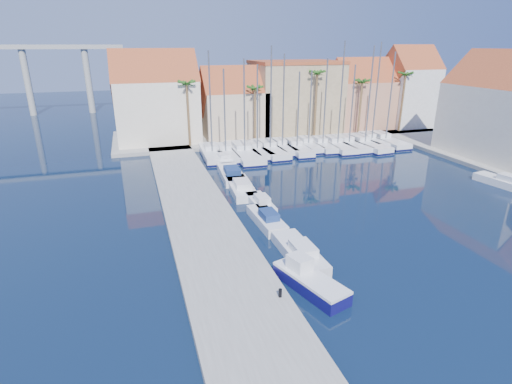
% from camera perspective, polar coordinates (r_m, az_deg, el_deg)
% --- Properties ---
extents(ground, '(260.00, 260.00, 0.00)m').
position_cam_1_polar(ground, '(25.51, 20.48, -15.77)').
color(ground, black).
rests_on(ground, ground).
extents(quay_west, '(6.00, 77.00, 0.50)m').
position_cam_1_polar(quay_west, '(32.86, -7.10, -5.51)').
color(quay_west, gray).
rests_on(quay_west, ground).
extents(shore_north, '(54.00, 16.00, 0.50)m').
position_cam_1_polar(shore_north, '(69.52, 3.14, 8.49)').
color(shore_north, gray).
rests_on(shore_north, ground).
extents(bollard, '(0.21, 0.21, 0.52)m').
position_cam_1_polar(bollard, '(24.24, 3.48, -14.19)').
color(bollard, black).
rests_on(bollard, quay_west).
extents(fishing_boat, '(3.33, 5.67, 1.88)m').
position_cam_1_polar(fishing_boat, '(25.82, 7.54, -12.34)').
color(fishing_boat, '#100D4F').
rests_on(fishing_boat, ground).
extents(motorboat_west_0, '(2.07, 6.26, 1.40)m').
position_cam_1_polar(motorboat_west_0, '(29.07, 6.27, -8.54)').
color(motorboat_west_0, white).
rests_on(motorboat_west_0, ground).
extents(motorboat_west_1, '(1.98, 5.63, 1.40)m').
position_cam_1_polar(motorboat_west_1, '(34.10, 1.56, -3.87)').
color(motorboat_west_1, white).
rests_on(motorboat_west_1, ground).
extents(motorboat_west_2, '(1.62, 5.03, 1.40)m').
position_cam_1_polar(motorboat_west_2, '(37.40, 0.68, -1.61)').
color(motorboat_west_2, white).
rests_on(motorboat_west_2, ground).
extents(motorboat_west_3, '(2.78, 7.20, 1.40)m').
position_cam_1_polar(motorboat_west_3, '(41.62, -2.14, 0.70)').
color(motorboat_west_3, white).
rests_on(motorboat_west_3, ground).
extents(motorboat_west_4, '(2.88, 7.45, 1.40)m').
position_cam_1_polar(motorboat_west_4, '(46.08, -3.56, 2.64)').
color(motorboat_west_4, white).
rests_on(motorboat_west_4, ground).
extents(motorboat_west_5, '(1.95, 5.59, 1.40)m').
position_cam_1_polar(motorboat_west_5, '(51.94, -4.75, 4.66)').
color(motorboat_west_5, white).
rests_on(motorboat_west_5, ground).
extents(motorboat_west_6, '(2.48, 6.13, 1.40)m').
position_cam_1_polar(motorboat_west_6, '(56.22, -5.97, 5.83)').
color(motorboat_west_6, white).
rests_on(motorboat_west_6, ground).
extents(motorboat_east_1, '(2.83, 6.18, 1.40)m').
position_cam_1_polar(motorboat_east_1, '(50.95, 31.91, 1.26)').
color(motorboat_east_1, white).
rests_on(motorboat_east_1, ground).
extents(sailboat_0, '(3.15, 10.01, 13.80)m').
position_cam_1_polar(sailboat_0, '(54.96, -6.35, 5.58)').
color(sailboat_0, white).
rests_on(sailboat_0, ground).
extents(sailboat_1, '(2.57, 8.97, 11.61)m').
position_cam_1_polar(sailboat_1, '(54.91, -4.46, 5.62)').
color(sailboat_1, white).
rests_on(sailboat_1, ground).
extents(sailboat_2, '(3.42, 11.95, 12.84)m').
position_cam_1_polar(sailboat_2, '(55.13, -1.79, 5.70)').
color(sailboat_2, white).
rests_on(sailboat_2, ground).
extents(sailboat_3, '(2.99, 8.92, 12.08)m').
position_cam_1_polar(sailboat_3, '(56.12, -0.00, 6.01)').
color(sailboat_3, white).
rests_on(sailboat_3, ground).
extents(sailboat_4, '(2.88, 10.67, 14.38)m').
position_cam_1_polar(sailboat_4, '(56.83, 1.84, 6.18)').
color(sailboat_4, white).
rests_on(sailboat_4, ground).
extents(sailboat_5, '(2.49, 8.41, 13.36)m').
position_cam_1_polar(sailboat_5, '(58.06, 3.60, 6.50)').
color(sailboat_5, white).
rests_on(sailboat_5, ground).
extents(sailboat_6, '(2.97, 9.33, 11.10)m').
position_cam_1_polar(sailboat_6, '(57.80, 5.68, 6.32)').
color(sailboat_6, white).
rests_on(sailboat_6, ground).
extents(sailboat_7, '(2.31, 8.13, 11.13)m').
position_cam_1_polar(sailboat_7, '(59.70, 7.33, 6.72)').
color(sailboat_7, white).
rests_on(sailboat_7, ground).
extents(sailboat_8, '(2.68, 8.31, 12.72)m').
position_cam_1_polar(sailboat_8, '(59.91, 9.33, 6.69)').
color(sailboat_8, white).
rests_on(sailboat_8, ground).
extents(sailboat_9, '(3.27, 9.95, 14.97)m').
position_cam_1_polar(sailboat_9, '(60.48, 11.36, 6.69)').
color(sailboat_9, white).
rests_on(sailboat_9, ground).
extents(sailboat_10, '(3.04, 10.06, 11.87)m').
position_cam_1_polar(sailboat_10, '(61.54, 12.85, 6.77)').
color(sailboat_10, white).
rests_on(sailboat_10, ground).
extents(sailboat_11, '(3.71, 10.95, 14.35)m').
position_cam_1_polar(sailboat_11, '(62.26, 14.96, 6.76)').
color(sailboat_11, white).
rests_on(sailboat_11, ground).
extents(sailboat_12, '(2.47, 8.20, 14.84)m').
position_cam_1_polar(sailboat_12, '(64.54, 15.99, 7.20)').
color(sailboat_12, white).
rests_on(sailboat_12, ground).
extents(sailboat_13, '(2.78, 10.47, 13.52)m').
position_cam_1_polar(sailboat_13, '(65.44, 17.71, 7.12)').
color(sailboat_13, white).
rests_on(sailboat_13, ground).
extents(building_0, '(12.30, 9.00, 13.50)m').
position_cam_1_polar(building_0, '(63.33, -14.06, 12.53)').
color(building_0, beige).
rests_on(building_0, shore_north).
extents(building_1, '(10.30, 8.00, 11.00)m').
position_cam_1_polar(building_1, '(65.35, -3.20, 12.22)').
color(building_1, '#CAB08E').
rests_on(building_1, shore_north).
extents(building_2, '(14.20, 10.20, 11.50)m').
position_cam_1_polar(building_2, '(69.65, 5.62, 13.46)').
color(building_2, '#9E8861').
rests_on(building_2, shore_north).
extents(building_3, '(10.30, 8.00, 12.00)m').
position_cam_1_polar(building_3, '(74.31, 14.71, 13.03)').
color(building_3, tan).
rests_on(building_3, shore_north).
extents(building_4, '(8.30, 8.00, 14.00)m').
position_cam_1_polar(building_4, '(78.49, 20.93, 13.56)').
color(building_4, silver).
rests_on(building_4, shore_north).
extents(building_6, '(9.00, 14.30, 13.50)m').
position_cam_1_polar(building_6, '(61.23, 31.97, 9.85)').
color(building_6, beige).
rests_on(building_6, shore_east).
extents(palm_0, '(2.60, 2.60, 10.15)m').
position_cam_1_polar(palm_0, '(58.50, -9.88, 14.75)').
color(palm_0, brown).
rests_on(palm_0, shore_north).
extents(palm_1, '(2.60, 2.60, 9.15)m').
position_cam_1_polar(palm_1, '(60.76, -0.16, 14.34)').
color(palm_1, brown).
rests_on(palm_1, shore_north).
extents(palm_2, '(2.60, 2.60, 11.15)m').
position_cam_1_polar(palm_2, '(64.26, 8.74, 16.13)').
color(palm_2, brown).
rests_on(palm_2, shore_north).
extents(palm_3, '(2.60, 2.60, 9.65)m').
position_cam_1_polar(palm_3, '(68.23, 14.94, 14.74)').
color(palm_3, brown).
rests_on(palm_3, shore_north).
extents(palm_4, '(2.60, 2.60, 10.65)m').
position_cam_1_polar(palm_4, '(72.69, 20.57, 15.22)').
color(palm_4, brown).
rests_on(palm_4, shore_north).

